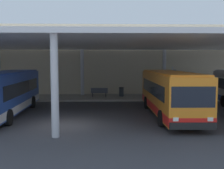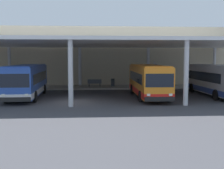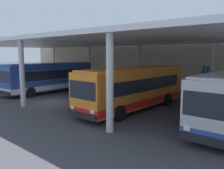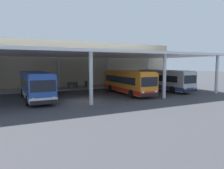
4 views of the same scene
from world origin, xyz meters
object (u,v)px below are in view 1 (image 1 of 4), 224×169
object	(u,v)px
bus_second_bay	(169,93)
trash_bin	(121,92)
banner_sign	(172,80)
bench_waiting	(99,92)
bus_nearest_bay	(6,93)

from	to	relation	value
bus_second_bay	trash_bin	xyz separation A→B (m)	(-2.85, 9.32, -0.98)
banner_sign	bench_waiting	bearing A→B (deg)	173.42
bus_nearest_bay	bench_waiting	distance (m)	10.90
bench_waiting	trash_bin	bearing A→B (deg)	4.09
bench_waiting	trash_bin	distance (m)	2.38
bus_nearest_bay	trash_bin	xyz separation A→B (m)	(8.97, 8.79, -0.98)
bus_second_bay	banner_sign	distance (m)	8.62
bus_second_bay	trash_bin	bearing A→B (deg)	107.01
bus_nearest_bay	bench_waiting	world-z (taller)	bus_nearest_bay
bench_waiting	trash_bin	xyz separation A→B (m)	(2.37, 0.17, 0.01)
bench_waiting	banner_sign	xyz separation A→B (m)	(7.60, -0.88, 1.32)
bus_second_bay	bench_waiting	distance (m)	10.59
bench_waiting	bus_nearest_bay	bearing A→B (deg)	-127.40
bench_waiting	bus_second_bay	bearing A→B (deg)	-60.28
bus_nearest_bay	banner_sign	bearing A→B (deg)	28.63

